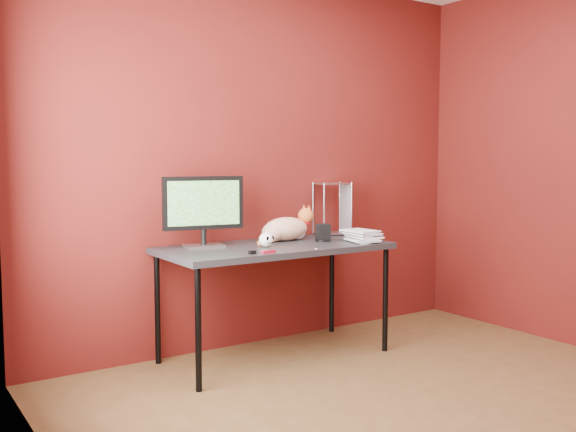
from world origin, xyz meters
TOP-DOWN VIEW (x-y plane):
  - room at (0.00, 0.00)m, footprint 3.52×3.52m
  - desk at (-0.15, 1.37)m, footprint 1.50×0.70m
  - monitor at (-0.59, 1.52)m, footprint 0.52×0.20m
  - cat at (0.03, 1.52)m, footprint 0.51×0.21m
  - skull_mug at (-0.25, 1.31)m, footprint 0.10×0.10m
  - speaker at (0.22, 1.35)m, footprint 0.10×0.10m
  - book_stack at (0.35, 1.20)m, footprint 0.23×0.27m
  - wire_rack at (0.52, 1.63)m, footprint 0.25×0.22m
  - pocket_knife at (-0.38, 1.08)m, footprint 0.09×0.03m
  - black_gadget at (-0.48, 1.10)m, footprint 0.05×0.03m
  - washer at (-0.02, 1.08)m, footprint 0.05×0.05m

SIDE VIEW (x-z plane):
  - desk at x=-0.15m, z-range 0.32..1.07m
  - washer at x=-0.02m, z-range 0.75..0.75m
  - pocket_knife at x=-0.38m, z-range 0.75..0.77m
  - black_gadget at x=-0.48m, z-range 0.75..0.77m
  - skull_mug at x=-0.25m, z-range 0.75..0.84m
  - speaker at x=0.22m, z-range 0.75..0.86m
  - cat at x=0.03m, z-range 0.71..0.95m
  - wire_rack at x=0.52m, z-range 0.75..1.14m
  - monitor at x=-0.59m, z-range 0.78..1.23m
  - book_stack at x=0.35m, z-range 0.75..1.69m
  - room at x=0.00m, z-range 0.14..2.75m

